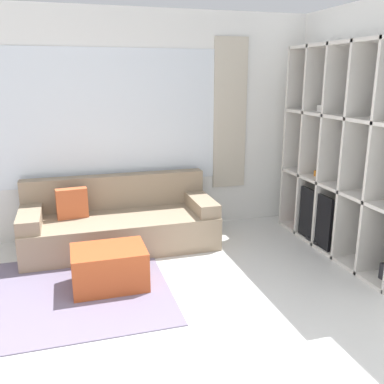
% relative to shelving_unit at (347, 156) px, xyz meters
% --- Properties ---
extents(wall_back, '(6.50, 0.11, 2.70)m').
position_rel_shelving_unit_xyz_m(wall_back, '(-2.48, 1.34, 0.26)').
color(wall_back, white).
rests_on(wall_back, ground_plane).
extents(wall_right, '(0.07, 4.31, 2.70)m').
position_rel_shelving_unit_xyz_m(wall_right, '(0.20, -0.24, 0.25)').
color(wall_right, white).
rests_on(wall_right, ground_plane).
extents(area_rug, '(2.44, 1.67, 0.01)m').
position_rel_shelving_unit_xyz_m(area_rug, '(-3.30, -0.17, -1.09)').
color(area_rug, slate).
rests_on(area_rug, ground_plane).
extents(shelving_unit, '(0.40, 2.04, 2.28)m').
position_rel_shelving_unit_xyz_m(shelving_unit, '(0.00, 0.00, 0.00)').
color(shelving_unit, '#232328').
rests_on(shelving_unit, ground_plane).
extents(couch_main, '(2.17, 0.90, 0.78)m').
position_rel_shelving_unit_xyz_m(couch_main, '(-2.38, 0.86, -0.82)').
color(couch_main, gray).
rests_on(couch_main, ground_plane).
extents(ottoman, '(0.68, 0.50, 0.39)m').
position_rel_shelving_unit_xyz_m(ottoman, '(-2.61, -0.15, -0.90)').
color(ottoman, '#B74C23').
rests_on(ottoman, ground_plane).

